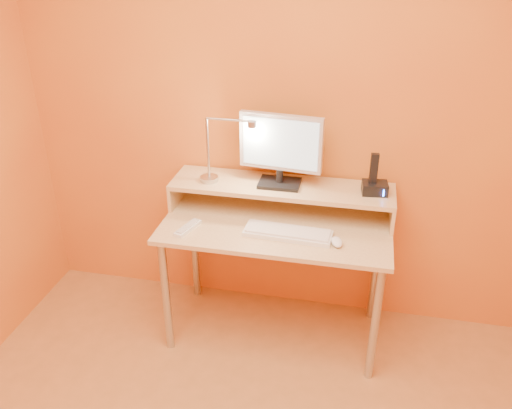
% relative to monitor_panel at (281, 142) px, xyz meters
% --- Properties ---
extents(wall_back, '(3.00, 0.04, 2.50)m').
position_rel_monitor_panel_xyz_m(wall_back, '(0.01, 0.16, 0.13)').
color(wall_back, '#CB5D21').
rests_on(wall_back, floor).
extents(desk_leg_fl, '(0.04, 0.04, 0.69)m').
position_rel_monitor_panel_xyz_m(desk_leg_fl, '(-0.54, -0.41, -0.77)').
color(desk_leg_fl, '#B0B0B0').
rests_on(desk_leg_fl, floor).
extents(desk_leg_fr, '(0.04, 0.04, 0.69)m').
position_rel_monitor_panel_xyz_m(desk_leg_fr, '(0.56, -0.41, -0.77)').
color(desk_leg_fr, '#B0B0B0').
rests_on(desk_leg_fr, floor).
extents(desk_leg_bl, '(0.04, 0.04, 0.69)m').
position_rel_monitor_panel_xyz_m(desk_leg_bl, '(-0.54, 0.09, -0.77)').
color(desk_leg_bl, '#B0B0B0').
rests_on(desk_leg_bl, floor).
extents(desk_leg_br, '(0.04, 0.04, 0.69)m').
position_rel_monitor_panel_xyz_m(desk_leg_br, '(0.56, 0.09, -0.77)').
color(desk_leg_br, '#B0B0B0').
rests_on(desk_leg_br, floor).
extents(desk_lower, '(1.20, 0.60, 0.02)m').
position_rel_monitor_panel_xyz_m(desk_lower, '(0.01, -0.16, -0.41)').
color(desk_lower, '#E6C38A').
rests_on(desk_lower, floor).
extents(shelf_riser_left, '(0.02, 0.30, 0.14)m').
position_rel_monitor_panel_xyz_m(shelf_riser_left, '(-0.58, -0.01, -0.33)').
color(shelf_riser_left, '#E6C38A').
rests_on(shelf_riser_left, desk_lower).
extents(shelf_riser_right, '(0.02, 0.30, 0.14)m').
position_rel_monitor_panel_xyz_m(shelf_riser_right, '(0.60, -0.01, -0.33)').
color(shelf_riser_right, '#E6C38A').
rests_on(shelf_riser_right, desk_lower).
extents(desk_shelf, '(1.20, 0.30, 0.02)m').
position_rel_monitor_panel_xyz_m(desk_shelf, '(0.01, -0.01, -0.25)').
color(desk_shelf, '#E6C38A').
rests_on(desk_shelf, desk_lower).
extents(monitor_foot, '(0.22, 0.16, 0.02)m').
position_rel_monitor_panel_xyz_m(monitor_foot, '(0.00, -0.01, -0.23)').
color(monitor_foot, black).
rests_on(monitor_foot, desk_shelf).
extents(monitor_neck, '(0.04, 0.04, 0.07)m').
position_rel_monitor_panel_xyz_m(monitor_neck, '(0.00, -0.01, -0.19)').
color(monitor_neck, black).
rests_on(monitor_neck, monitor_foot).
extents(monitor_panel, '(0.44, 0.08, 0.30)m').
position_rel_monitor_panel_xyz_m(monitor_panel, '(0.00, 0.00, 0.00)').
color(monitor_panel, silver).
rests_on(monitor_panel, monitor_neck).
extents(monitor_back, '(0.40, 0.05, 0.26)m').
position_rel_monitor_panel_xyz_m(monitor_back, '(0.00, 0.02, 0.00)').
color(monitor_back, black).
rests_on(monitor_back, monitor_panel).
extents(monitor_screen, '(0.40, 0.05, 0.26)m').
position_rel_monitor_panel_xyz_m(monitor_screen, '(0.00, -0.02, 0.00)').
color(monitor_screen, silver).
rests_on(monitor_screen, monitor_panel).
extents(lamp_base, '(0.10, 0.10, 0.02)m').
position_rel_monitor_panel_xyz_m(lamp_base, '(-0.38, -0.04, -0.23)').
color(lamp_base, '#B0B0B0').
rests_on(lamp_base, desk_shelf).
extents(lamp_post, '(0.01, 0.01, 0.33)m').
position_rel_monitor_panel_xyz_m(lamp_post, '(-0.38, -0.04, -0.05)').
color(lamp_post, '#B0B0B0').
rests_on(lamp_post, lamp_base).
extents(lamp_arm, '(0.24, 0.01, 0.01)m').
position_rel_monitor_panel_xyz_m(lamp_arm, '(-0.26, -0.04, 0.12)').
color(lamp_arm, '#B0B0B0').
rests_on(lamp_arm, lamp_post).
extents(lamp_head, '(0.04, 0.04, 0.03)m').
position_rel_monitor_panel_xyz_m(lamp_head, '(-0.14, -0.04, 0.10)').
color(lamp_head, '#B0B0B0').
rests_on(lamp_head, lamp_arm).
extents(lamp_bulb, '(0.03, 0.03, 0.00)m').
position_rel_monitor_panel_xyz_m(lamp_bulb, '(-0.14, -0.04, 0.09)').
color(lamp_bulb, '#FFEAC6').
rests_on(lamp_bulb, lamp_head).
extents(phone_dock, '(0.14, 0.11, 0.06)m').
position_rel_monitor_panel_xyz_m(phone_dock, '(0.50, -0.01, -0.21)').
color(phone_dock, black).
rests_on(phone_dock, desk_shelf).
extents(phone_handset, '(0.04, 0.03, 0.16)m').
position_rel_monitor_panel_xyz_m(phone_handset, '(0.48, -0.01, -0.10)').
color(phone_handset, black).
rests_on(phone_handset, phone_dock).
extents(phone_led, '(0.01, 0.00, 0.04)m').
position_rel_monitor_panel_xyz_m(phone_led, '(0.54, -0.06, -0.21)').
color(phone_led, '#3287ED').
rests_on(phone_led, phone_dock).
extents(keyboard, '(0.45, 0.17, 0.02)m').
position_rel_monitor_panel_xyz_m(keyboard, '(0.09, -0.26, -0.39)').
color(keyboard, white).
rests_on(keyboard, desk_lower).
extents(mouse, '(0.08, 0.11, 0.03)m').
position_rel_monitor_panel_xyz_m(mouse, '(0.34, -0.30, -0.38)').
color(mouse, white).
rests_on(mouse, desk_lower).
extents(remote_control, '(0.10, 0.19, 0.02)m').
position_rel_monitor_panel_xyz_m(remote_control, '(-0.43, -0.31, -0.39)').
color(remote_control, white).
rests_on(remote_control, desk_lower).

